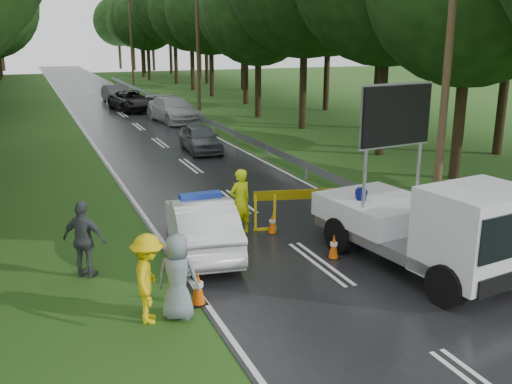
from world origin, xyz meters
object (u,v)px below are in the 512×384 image
barrier (303,199)px  civilian (361,219)px  queue_car_first (200,138)px  queue_car_second (174,110)px  police_sedan (201,225)px  queue_car_fourth (116,94)px  officer (240,202)px  work_truck (431,225)px  queue_car_third (132,101)px

barrier → civilian: civilian is taller
queue_car_first → queue_car_second: (1.22, 10.23, 0.15)m
police_sedan → queue_car_fourth: 36.23m
officer → civilian: officer is taller
barrier → queue_car_second: (1.80, 22.66, -0.11)m
work_truck → civilian: 2.07m
barrier → civilian: bearing=-58.1°
queue_car_second → queue_car_third: 6.97m
barrier → queue_car_first: 12.45m
work_truck → officer: bearing=119.9°
officer → queue_car_third: size_ratio=0.36×
queue_car_first → queue_car_second: size_ratio=0.70×
work_truck → queue_car_second: bearing=81.6°
civilian → queue_car_third: bearing=81.2°
police_sedan → queue_car_fourth: (3.32, 36.07, 0.00)m
barrier → queue_car_third: bearing=102.7°
civilian → queue_car_third: 31.55m
officer → queue_car_fourth: 35.21m
police_sedan → queue_car_second: (5.12, 23.27, 0.08)m
queue_car_first → civilian: bearing=-87.0°
queue_car_second → queue_car_first: bearing=-104.1°
civilian → police_sedan: bearing=150.3°
officer → civilian: (2.57, -2.39, -0.10)m
civilian → queue_car_second: bearing=77.9°
officer → queue_car_third: bearing=-109.2°
barrier → civilian: 2.19m
work_truck → queue_car_third: (-1.11, 33.45, -0.44)m
queue_car_second → officer: bearing=-106.6°
queue_car_first → queue_car_second: 10.30m
queue_car_second → barrier: bearing=-101.8°
officer → queue_car_second: officer is taller
work_truck → barrier: size_ratio=2.00×
civilian → queue_car_third: civilian is taller
queue_car_third → police_sedan: bearing=-104.7°
work_truck → officer: (-3.30, 4.30, -0.23)m
queue_car_second → queue_car_third: (-1.48, 6.81, -0.06)m
police_sedan → queue_car_first: (3.90, 13.04, -0.07)m
barrier → queue_car_third: size_ratio=0.53×
police_sedan → queue_car_third: (3.64, 30.07, 0.02)m
barrier → civilian: (0.70, -2.08, -0.06)m
barrier → queue_car_second: 22.73m
work_truck → officer: size_ratio=2.99×
police_sedan → queue_car_third: 30.29m
queue_car_first → queue_car_fourth: bearing=94.0°
queue_car_first → queue_car_third: queue_car_third is taller
queue_car_second → work_truck: bearing=-98.1°
civilian → queue_car_third: (-0.38, 31.55, -0.11)m
queue_car_fourth → queue_car_second: bearing=-87.2°
work_truck → barrier: 4.24m
civilian → queue_car_first: bearing=80.9°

